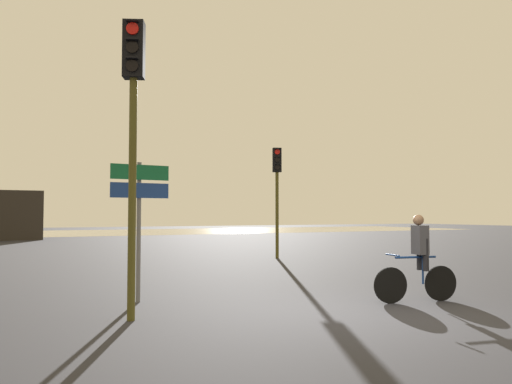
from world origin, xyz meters
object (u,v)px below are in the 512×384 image
object	(u,v)px
traffic_light_far_right	(277,181)
direction_sign_post	(139,205)
traffic_light_near_left	(133,112)
cyclist	(419,258)

from	to	relation	value
traffic_light_far_right	direction_sign_post	bearing A→B (deg)	68.59
direction_sign_post	traffic_light_far_right	bearing A→B (deg)	-137.68
traffic_light_far_right	direction_sign_post	size ratio (longest dim) A/B	1.58
traffic_light_far_right	traffic_light_near_left	distance (m)	11.17
traffic_light_near_left	cyclist	xyz separation A→B (m)	(5.15, -0.73, -2.40)
traffic_light_far_right	direction_sign_post	xyz separation A→B (m)	(-6.74, -6.99, -1.07)
direction_sign_post	cyclist	size ratio (longest dim) A/B	1.54
cyclist	traffic_light_near_left	bearing A→B (deg)	93.26
traffic_light_near_left	direction_sign_post	world-z (taller)	traffic_light_near_left
traffic_light_near_left	direction_sign_post	size ratio (longest dim) A/B	1.79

